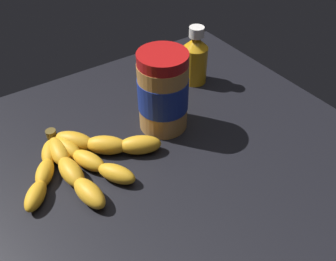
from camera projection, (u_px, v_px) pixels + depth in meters
ground_plane at (175, 159)px, 69.14cm from camera, size 73.85×74.24×4.06cm
banana_bunch at (83, 159)px, 64.04cm from camera, size 21.80×27.82×3.64cm
peanut_butter_jar at (163, 92)px, 68.51cm from camera, size 10.00×10.00×16.63cm
honey_bottle at (195, 58)px, 82.03cm from camera, size 5.81×5.81×13.90cm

